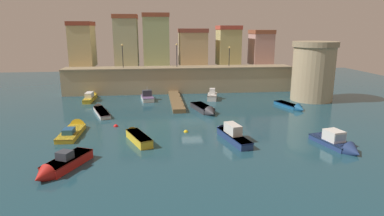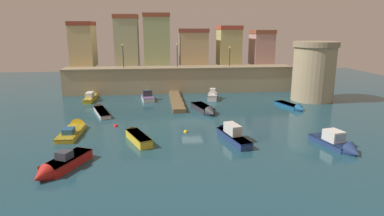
{
  "view_description": "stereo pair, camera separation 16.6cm",
  "coord_description": "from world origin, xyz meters",
  "px_view_note": "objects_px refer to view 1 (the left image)",
  "views": [
    {
      "loc": [
        -4.42,
        -37.84,
        10.79
      ],
      "look_at": [
        0.0,
        -0.0,
        1.5
      ],
      "focal_mm": 30.81,
      "sensor_mm": 36.0,
      "label": 1
    },
    {
      "loc": [
        -4.26,
        -37.86,
        10.79
      ],
      "look_at": [
        0.0,
        -0.0,
        1.5
      ],
      "focal_mm": 30.81,
      "sensor_mm": 36.0,
      "label": 2
    }
  ],
  "objects_px": {
    "fortress_tower": "(313,71)",
    "moored_boat_2": "(231,133)",
    "quay_lamp_2": "(229,53)",
    "mooring_buoy_0": "(116,126)",
    "moored_boat_4": "(212,95)",
    "quay_lamp_1": "(177,52)",
    "quay_lamp_0": "(122,52)",
    "moored_boat_7": "(100,110)",
    "moored_boat_0": "(91,97)",
    "moored_boat_3": "(205,109)",
    "moored_boat_5": "(60,166)",
    "moored_boat_6": "(292,106)",
    "moored_boat_9": "(339,144)",
    "mooring_buoy_1": "(186,132)",
    "moored_boat_10": "(74,129)",
    "moored_boat_8": "(136,136)",
    "moored_boat_1": "(147,96)"
  },
  "relations": [
    {
      "from": "moored_boat_0",
      "to": "moored_boat_9",
      "type": "height_order",
      "value": "moored_boat_9"
    },
    {
      "from": "quay_lamp_0",
      "to": "moored_boat_0",
      "type": "height_order",
      "value": "quay_lamp_0"
    },
    {
      "from": "quay_lamp_1",
      "to": "quay_lamp_0",
      "type": "bearing_deg",
      "value": -180.0
    },
    {
      "from": "moored_boat_4",
      "to": "quay_lamp_1",
      "type": "bearing_deg",
      "value": 51.77
    },
    {
      "from": "moored_boat_4",
      "to": "moored_boat_6",
      "type": "relative_size",
      "value": 0.77
    },
    {
      "from": "moored_boat_2",
      "to": "moored_boat_9",
      "type": "height_order",
      "value": "moored_boat_2"
    },
    {
      "from": "moored_boat_0",
      "to": "moored_boat_3",
      "type": "relative_size",
      "value": 1.03
    },
    {
      "from": "moored_boat_8",
      "to": "mooring_buoy_1",
      "type": "height_order",
      "value": "moored_boat_8"
    },
    {
      "from": "quay_lamp_1",
      "to": "moored_boat_9",
      "type": "relative_size",
      "value": 0.66
    },
    {
      "from": "moored_boat_7",
      "to": "moored_boat_1",
      "type": "bearing_deg",
      "value": -56.85
    },
    {
      "from": "fortress_tower",
      "to": "moored_boat_9",
      "type": "relative_size",
      "value": 1.5
    },
    {
      "from": "moored_boat_2",
      "to": "quay_lamp_1",
      "type": "bearing_deg",
      "value": -4.13
    },
    {
      "from": "quay_lamp_0",
      "to": "moored_boat_7",
      "type": "xyz_separation_m",
      "value": [
        -2.1,
        -12.92,
        -6.63
      ]
    },
    {
      "from": "quay_lamp_2",
      "to": "moored_boat_5",
      "type": "bearing_deg",
      "value": -123.07
    },
    {
      "from": "moored_boat_7",
      "to": "moored_boat_5",
      "type": "bearing_deg",
      "value": 161.35
    },
    {
      "from": "moored_boat_7",
      "to": "mooring_buoy_1",
      "type": "height_order",
      "value": "moored_boat_7"
    },
    {
      "from": "moored_boat_2",
      "to": "mooring_buoy_0",
      "type": "distance_m",
      "value": 13.15
    },
    {
      "from": "moored_boat_10",
      "to": "mooring_buoy_1",
      "type": "bearing_deg",
      "value": -94.92
    },
    {
      "from": "fortress_tower",
      "to": "moored_boat_6",
      "type": "distance_m",
      "value": 8.18
    },
    {
      "from": "moored_boat_10",
      "to": "mooring_buoy_0",
      "type": "xyz_separation_m",
      "value": [
        4.16,
        1.5,
        -0.29
      ]
    },
    {
      "from": "moored_boat_8",
      "to": "mooring_buoy_0",
      "type": "xyz_separation_m",
      "value": [
        -2.55,
        4.99,
        -0.43
      ]
    },
    {
      "from": "quay_lamp_2",
      "to": "quay_lamp_0",
      "type": "bearing_deg",
      "value": -180.0
    },
    {
      "from": "moored_boat_4",
      "to": "mooring_buoy_1",
      "type": "xyz_separation_m",
      "value": [
        -5.79,
        -16.45,
        -0.54
      ]
    },
    {
      "from": "mooring_buoy_1",
      "to": "moored_boat_7",
      "type": "bearing_deg",
      "value": 136.73
    },
    {
      "from": "moored_boat_5",
      "to": "moored_boat_8",
      "type": "relative_size",
      "value": 1.02
    },
    {
      "from": "moored_boat_3",
      "to": "moored_boat_5",
      "type": "height_order",
      "value": "moored_boat_5"
    },
    {
      "from": "moored_boat_2",
      "to": "moored_boat_4",
      "type": "relative_size",
      "value": 1.6
    },
    {
      "from": "moored_boat_0",
      "to": "moored_boat_6",
      "type": "xyz_separation_m",
      "value": [
        28.6,
        -8.9,
        -0.2
      ]
    },
    {
      "from": "quay_lamp_0",
      "to": "moored_boat_5",
      "type": "xyz_separation_m",
      "value": [
        -2.35,
        -31.29,
        -6.44
      ]
    },
    {
      "from": "moored_boat_6",
      "to": "moored_boat_10",
      "type": "distance_m",
      "value": 28.45
    },
    {
      "from": "fortress_tower",
      "to": "moored_boat_8",
      "type": "distance_m",
      "value": 30.53
    },
    {
      "from": "quay_lamp_1",
      "to": "quay_lamp_2",
      "type": "bearing_deg",
      "value": -0.0
    },
    {
      "from": "quay_lamp_1",
      "to": "moored_boat_10",
      "type": "bearing_deg",
      "value": -120.53
    },
    {
      "from": "fortress_tower",
      "to": "mooring_buoy_0",
      "type": "distance_m",
      "value": 30.67
    },
    {
      "from": "fortress_tower",
      "to": "moored_boat_2",
      "type": "height_order",
      "value": "fortress_tower"
    },
    {
      "from": "quay_lamp_2",
      "to": "mooring_buoy_0",
      "type": "height_order",
      "value": "quay_lamp_2"
    },
    {
      "from": "moored_boat_0",
      "to": "moored_boat_10",
      "type": "bearing_deg",
      "value": -174.04
    },
    {
      "from": "quay_lamp_0",
      "to": "moored_boat_0",
      "type": "xyz_separation_m",
      "value": [
        -4.69,
        -4.82,
        -6.44
      ]
    },
    {
      "from": "quay_lamp_1",
      "to": "mooring_buoy_0",
      "type": "height_order",
      "value": "quay_lamp_1"
    },
    {
      "from": "quay_lamp_0",
      "to": "moored_boat_6",
      "type": "xyz_separation_m",
      "value": [
        23.91,
        -13.73,
        -6.64
      ]
    },
    {
      "from": "moored_boat_9",
      "to": "moored_boat_4",
      "type": "bearing_deg",
      "value": -173.76
    },
    {
      "from": "quay_lamp_0",
      "to": "moored_boat_7",
      "type": "height_order",
      "value": "quay_lamp_0"
    },
    {
      "from": "quay_lamp_2",
      "to": "moored_boat_9",
      "type": "bearing_deg",
      "value": -82.63
    },
    {
      "from": "moored_boat_0",
      "to": "mooring_buoy_0",
      "type": "bearing_deg",
      "value": -158.43
    },
    {
      "from": "moored_boat_3",
      "to": "moored_boat_6",
      "type": "relative_size",
      "value": 1.09
    },
    {
      "from": "moored_boat_4",
      "to": "mooring_buoy_0",
      "type": "bearing_deg",
      "value": 147.75
    },
    {
      "from": "quay_lamp_0",
      "to": "moored_boat_8",
      "type": "relative_size",
      "value": 0.68
    },
    {
      "from": "moored_boat_2",
      "to": "moored_boat_8",
      "type": "xyz_separation_m",
      "value": [
        -9.3,
        0.67,
        -0.13
      ]
    },
    {
      "from": "moored_boat_7",
      "to": "mooring_buoy_1",
      "type": "relative_size",
      "value": 15.48
    },
    {
      "from": "moored_boat_8",
      "to": "mooring_buoy_0",
      "type": "distance_m",
      "value": 5.62
    }
  ]
}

